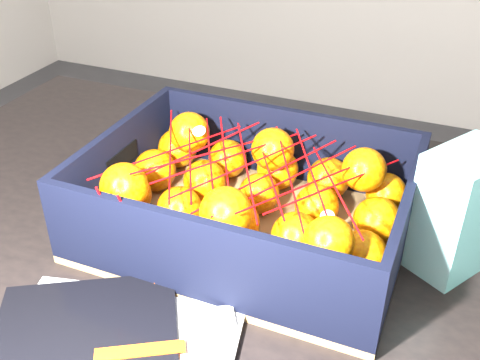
% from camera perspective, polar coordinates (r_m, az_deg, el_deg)
% --- Properties ---
extents(ground, '(3.50, 3.50, 0.00)m').
position_cam_1_polar(ground, '(1.72, -7.59, -15.54)').
color(ground, '#343436').
rests_on(ground, ground).
extents(table, '(1.21, 0.81, 0.75)m').
position_cam_1_polar(table, '(0.93, -2.26, -9.30)').
color(table, black).
rests_on(table, ground).
extents(produce_crate, '(0.44, 0.33, 0.13)m').
position_cam_1_polar(produce_crate, '(0.82, 0.82, -3.08)').
color(produce_crate, olive).
rests_on(produce_crate, table).
extents(clementine_heap, '(0.42, 0.31, 0.12)m').
position_cam_1_polar(clementine_heap, '(0.81, 0.70, -2.22)').
color(clementine_heap, '#D66A04').
rests_on(clementine_heap, produce_crate).
extents(mesh_net, '(0.37, 0.29, 0.09)m').
position_cam_1_polar(mesh_net, '(0.78, 0.29, 1.12)').
color(mesh_net, red).
rests_on(mesh_net, clementine_heap).
extents(retail_carton, '(0.12, 0.14, 0.17)m').
position_cam_1_polar(retail_carton, '(0.79, 21.23, -2.89)').
color(retail_carton, silver).
rests_on(retail_carton, table).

